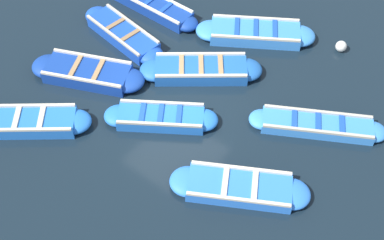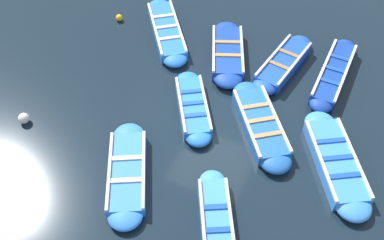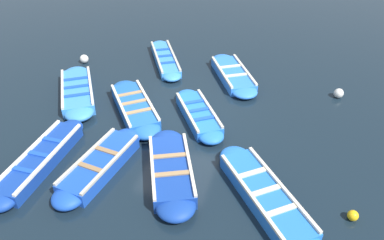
{
  "view_description": "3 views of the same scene",
  "coord_description": "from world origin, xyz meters",
  "px_view_note": "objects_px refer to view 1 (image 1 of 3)",
  "views": [
    {
      "loc": [
        7.57,
        6.39,
        11.42
      ],
      "look_at": [
        0.27,
        0.82,
        0.15
      ],
      "focal_mm": 50.0,
      "sensor_mm": 36.0,
      "label": 1
    },
    {
      "loc": [
        -3.33,
        8.56,
        10.15
      ],
      "look_at": [
        0.42,
        0.81,
        0.43
      ],
      "focal_mm": 42.0,
      "sensor_mm": 36.0,
      "label": 2
    },
    {
      "loc": [
        3.27,
        -9.43,
        6.85
      ],
      "look_at": [
        0.71,
        -0.58,
        0.4
      ],
      "focal_mm": 35.0,
      "sensor_mm": 36.0,
      "label": 3
    }
  ],
  "objects_px": {
    "boat_far_corner": "(151,5)",
    "boat_outer_left": "(123,34)",
    "boat_bow_out": "(201,70)",
    "boat_broadside": "(317,125)",
    "boat_drifting": "(18,122)",
    "boat_alongside": "(239,187)",
    "boat_stern_in": "(161,118)",
    "boat_centre": "(255,33)",
    "buoy_yellow_far": "(341,46)",
    "boat_mid_row": "(88,73)"
  },
  "relations": [
    {
      "from": "boat_drifting",
      "to": "boat_mid_row",
      "type": "relative_size",
      "value": 1.03
    },
    {
      "from": "boat_outer_left",
      "to": "boat_bow_out",
      "type": "height_order",
      "value": "boat_outer_left"
    },
    {
      "from": "boat_bow_out",
      "to": "buoy_yellow_far",
      "type": "distance_m",
      "value": 4.43
    },
    {
      "from": "boat_mid_row",
      "to": "boat_centre",
      "type": "bearing_deg",
      "value": 146.59
    },
    {
      "from": "boat_stern_in",
      "to": "boat_bow_out",
      "type": "distance_m",
      "value": 2.12
    },
    {
      "from": "boat_far_corner",
      "to": "boat_bow_out",
      "type": "relative_size",
      "value": 1.11
    },
    {
      "from": "buoy_yellow_far",
      "to": "boat_alongside",
      "type": "bearing_deg",
      "value": 3.41
    },
    {
      "from": "boat_drifting",
      "to": "boat_broadside",
      "type": "height_order",
      "value": "boat_drifting"
    },
    {
      "from": "boat_stern_in",
      "to": "boat_bow_out",
      "type": "bearing_deg",
      "value": -174.38
    },
    {
      "from": "boat_drifting",
      "to": "boat_broadside",
      "type": "relative_size",
      "value": 1.02
    },
    {
      "from": "buoy_yellow_far",
      "to": "boat_centre",
      "type": "bearing_deg",
      "value": -65.44
    },
    {
      "from": "boat_centre",
      "to": "boat_drifting",
      "type": "xyz_separation_m",
      "value": [
        6.91,
        -3.14,
        -0.0
      ]
    },
    {
      "from": "boat_drifting",
      "to": "boat_outer_left",
      "type": "distance_m",
      "value": 4.35
    },
    {
      "from": "boat_stern_in",
      "to": "boat_centre",
      "type": "bearing_deg",
      "value": 177.64
    },
    {
      "from": "boat_stern_in",
      "to": "boat_centre",
      "type": "distance_m",
      "value": 4.43
    },
    {
      "from": "boat_bow_out",
      "to": "boat_drifting",
      "type": "bearing_deg",
      "value": -30.97
    },
    {
      "from": "boat_stern_in",
      "to": "boat_drifting",
      "type": "relative_size",
      "value": 0.83
    },
    {
      "from": "boat_drifting",
      "to": "buoy_yellow_far",
      "type": "height_order",
      "value": "boat_drifting"
    },
    {
      "from": "boat_drifting",
      "to": "boat_outer_left",
      "type": "height_order",
      "value": "boat_outer_left"
    },
    {
      "from": "boat_drifting",
      "to": "boat_alongside",
      "type": "height_order",
      "value": "boat_drifting"
    },
    {
      "from": "boat_stern_in",
      "to": "boat_drifting",
      "type": "distance_m",
      "value": 3.86
    },
    {
      "from": "boat_far_corner",
      "to": "boat_stern_in",
      "type": "bearing_deg",
      "value": 43.42
    },
    {
      "from": "boat_broadside",
      "to": "boat_bow_out",
      "type": "bearing_deg",
      "value": -86.03
    },
    {
      "from": "boat_stern_in",
      "to": "boat_bow_out",
      "type": "xyz_separation_m",
      "value": [
        -2.11,
        -0.21,
        0.03
      ]
    },
    {
      "from": "boat_mid_row",
      "to": "boat_broadside",
      "type": "bearing_deg",
      "value": 110.79
    },
    {
      "from": "boat_far_corner",
      "to": "boat_stern_in",
      "type": "xyz_separation_m",
      "value": [
        3.51,
        3.32,
        -0.02
      ]
    },
    {
      "from": "boat_far_corner",
      "to": "boat_outer_left",
      "type": "distance_m",
      "value": 1.66
    },
    {
      "from": "boat_broadside",
      "to": "boat_bow_out",
      "type": "xyz_separation_m",
      "value": [
        0.26,
        -3.73,
        0.04
      ]
    },
    {
      "from": "boat_far_corner",
      "to": "boat_drifting",
      "type": "bearing_deg",
      "value": 3.43
    },
    {
      "from": "boat_centre",
      "to": "boat_alongside",
      "type": "distance_m",
      "value": 5.7
    },
    {
      "from": "boat_outer_left",
      "to": "boat_mid_row",
      "type": "xyz_separation_m",
      "value": [
        1.89,
        0.31,
        0.0
      ]
    },
    {
      "from": "boat_bow_out",
      "to": "boat_outer_left",
      "type": "bearing_deg",
      "value": -85.24
    },
    {
      "from": "boat_drifting",
      "to": "boat_mid_row",
      "type": "height_order",
      "value": "boat_mid_row"
    },
    {
      "from": "boat_bow_out",
      "to": "boat_stern_in",
      "type": "bearing_deg",
      "value": 5.62
    },
    {
      "from": "boat_alongside",
      "to": "boat_broadside",
      "type": "height_order",
      "value": "boat_alongside"
    },
    {
      "from": "boat_drifting",
      "to": "boat_alongside",
      "type": "relative_size",
      "value": 1.04
    },
    {
      "from": "boat_outer_left",
      "to": "buoy_yellow_far",
      "type": "xyz_separation_m",
      "value": [
        -3.67,
        5.66,
        -0.02
      ]
    },
    {
      "from": "boat_bow_out",
      "to": "boat_mid_row",
      "type": "relative_size",
      "value": 0.96
    },
    {
      "from": "boat_stern_in",
      "to": "boat_centre",
      "type": "xyz_separation_m",
      "value": [
        -4.43,
        0.18,
        0.02
      ]
    },
    {
      "from": "boat_far_corner",
      "to": "boat_mid_row",
      "type": "height_order",
      "value": "boat_mid_row"
    },
    {
      "from": "boat_broadside",
      "to": "boat_mid_row",
      "type": "relative_size",
      "value": 1.01
    },
    {
      "from": "boat_centre",
      "to": "boat_bow_out",
      "type": "distance_m",
      "value": 2.36
    },
    {
      "from": "boat_far_corner",
      "to": "boat_broadside",
      "type": "relative_size",
      "value": 1.05
    },
    {
      "from": "boat_drifting",
      "to": "boat_outer_left",
      "type": "xyz_separation_m",
      "value": [
        -4.35,
        -0.1,
        0.01
      ]
    },
    {
      "from": "boat_far_corner",
      "to": "boat_broadside",
      "type": "xyz_separation_m",
      "value": [
        1.14,
        6.84,
        -0.04
      ]
    },
    {
      "from": "boat_stern_in",
      "to": "boat_bow_out",
      "type": "relative_size",
      "value": 0.89
    },
    {
      "from": "boat_stern_in",
      "to": "boat_alongside",
      "type": "xyz_separation_m",
      "value": [
        0.54,
        2.96,
        -0.01
      ]
    },
    {
      "from": "boat_far_corner",
      "to": "boat_bow_out",
      "type": "xyz_separation_m",
      "value": [
        1.4,
        3.11,
        0.0
      ]
    },
    {
      "from": "boat_far_corner",
      "to": "boat_stern_in",
      "type": "distance_m",
      "value": 4.83
    },
    {
      "from": "boat_stern_in",
      "to": "boat_mid_row",
      "type": "bearing_deg",
      "value": -89.65
    }
  ]
}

